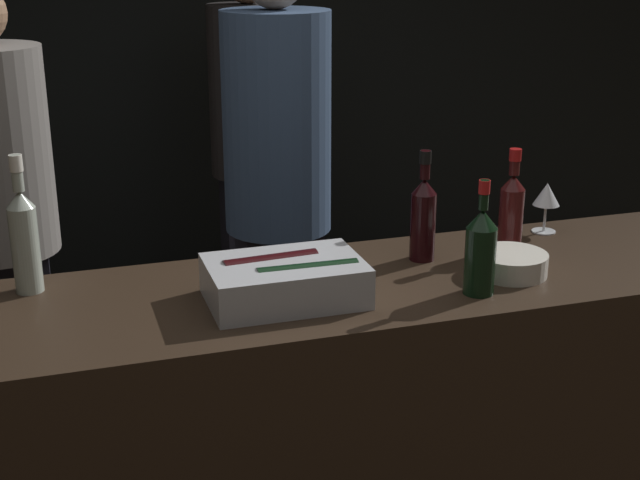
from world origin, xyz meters
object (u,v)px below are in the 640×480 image
at_px(red_wine_bottle_burgundy, 481,249).
at_px(person_grey_polo, 278,182).
at_px(ice_bin_with_bottles, 285,279).
at_px(person_in_hoodie, 251,136).
at_px(red_wine_bottle_tall, 511,209).
at_px(wine_glass, 547,196).
at_px(white_wine_bottle, 24,236).
at_px(red_wine_bottle_black_foil, 423,215).
at_px(bowl_white, 511,263).

bearing_deg(red_wine_bottle_burgundy, person_grey_polo, 105.30).
distance_m(ice_bin_with_bottles, person_in_hoodie, 1.80).
bearing_deg(red_wine_bottle_tall, wine_glass, 33.42).
bearing_deg(white_wine_bottle, red_wine_bottle_tall, -4.57).
xyz_separation_m(ice_bin_with_bottles, person_grey_polo, (0.22, 0.90, 0.01)).
height_order(wine_glass, person_in_hoodie, person_in_hoodie).
xyz_separation_m(ice_bin_with_bottles, red_wine_bottle_black_foil, (0.46, 0.17, 0.08)).
height_order(white_wine_bottle, red_wine_bottle_tall, white_wine_bottle).
distance_m(person_in_hoodie, person_grey_polo, 0.88).
xyz_separation_m(bowl_white, person_in_hoodie, (-0.32, 1.78, 0.01)).
height_order(person_in_hoodie, person_grey_polo, person_grey_polo).
bearing_deg(person_grey_polo, person_in_hoodie, 15.90).
xyz_separation_m(red_wine_bottle_black_foil, red_wine_bottle_tall, (0.27, -0.02, -0.00)).
relative_size(wine_glass, person_in_hoodie, 0.09).
distance_m(red_wine_bottle_tall, person_in_hoodie, 1.67).
xyz_separation_m(red_wine_bottle_black_foil, person_grey_polo, (-0.24, 0.72, -0.07)).
height_order(ice_bin_with_bottles, wine_glass, wine_glass).
bearing_deg(ice_bin_with_bottles, red_wine_bottle_burgundy, -12.39).
bearing_deg(white_wine_bottle, red_wine_bottle_burgundy, -18.36).
bearing_deg(red_wine_bottle_burgundy, white_wine_bottle, 161.64).
xyz_separation_m(red_wine_bottle_burgundy, red_wine_bottle_black_foil, (-0.04, 0.28, 0.01)).
xyz_separation_m(red_wine_bottle_burgundy, red_wine_bottle_tall, (0.24, 0.27, 0.01)).
height_order(wine_glass, white_wine_bottle, white_wine_bottle).
distance_m(wine_glass, red_wine_bottle_black_foil, 0.49).
bearing_deg(bowl_white, person_in_hoodie, 100.05).
relative_size(ice_bin_with_bottles, person_in_hoodie, 0.22).
bearing_deg(red_wine_bottle_burgundy, bowl_white, 33.30).
bearing_deg(ice_bin_with_bottles, person_grey_polo, 76.13).
bearing_deg(red_wine_bottle_tall, person_in_hoodie, 104.02).
bearing_deg(bowl_white, person_grey_polo, 115.08).
xyz_separation_m(bowl_white, red_wine_bottle_burgundy, (-0.15, -0.10, 0.09)).
relative_size(wine_glass, red_wine_bottle_burgundy, 0.52).
bearing_deg(white_wine_bottle, red_wine_bottle_black_foil, -4.77).
bearing_deg(red_wine_bottle_burgundy, red_wine_bottle_tall, 48.20).
height_order(ice_bin_with_bottles, red_wine_bottle_black_foil, red_wine_bottle_black_foil).
height_order(red_wine_bottle_tall, person_grey_polo, person_grey_polo).
height_order(white_wine_bottle, person_grey_polo, person_grey_polo).
bearing_deg(person_in_hoodie, wine_glass, 88.59).
relative_size(person_in_hoodie, person_grey_polo, 0.98).
bearing_deg(ice_bin_with_bottles, wine_glass, 17.10).
xyz_separation_m(bowl_white, white_wine_bottle, (-1.28, 0.28, 0.12)).
relative_size(red_wine_bottle_burgundy, red_wine_bottle_black_foil, 0.95).
distance_m(red_wine_bottle_black_foil, person_in_hoodie, 1.60).
relative_size(bowl_white, white_wine_bottle, 0.55).
xyz_separation_m(wine_glass, white_wine_bottle, (-1.56, -0.02, 0.03)).
relative_size(red_wine_bottle_burgundy, red_wine_bottle_tall, 0.98).
bearing_deg(bowl_white, white_wine_bottle, 167.81).
height_order(red_wine_bottle_burgundy, white_wine_bottle, white_wine_bottle).
relative_size(white_wine_bottle, red_wine_bottle_black_foil, 1.14).
distance_m(bowl_white, white_wine_bottle, 1.31).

